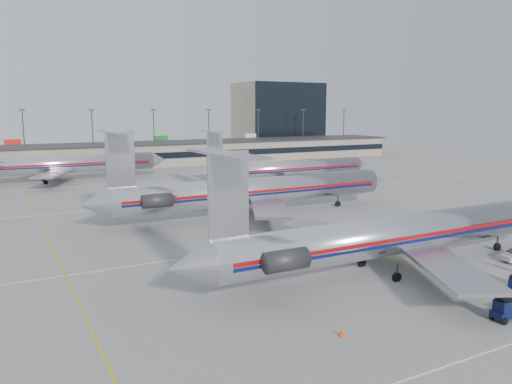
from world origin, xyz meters
TOP-DOWN VIEW (x-y plane):
  - ground at (0.00, 0.00)m, footprint 260.00×260.00m
  - apron_markings at (0.00, 10.00)m, footprint 160.00×0.15m
  - terminal at (0.00, 97.97)m, footprint 162.00×17.00m
  - light_mast_row at (0.00, 112.00)m, footprint 163.60×0.40m
  - distant_building at (62.00, 128.00)m, footprint 30.00×20.00m
  - jet_foreground at (-2.18, -3.02)m, footprint 46.18×27.19m
  - jet_second_row at (-2.92, 25.26)m, footprint 48.59×28.61m
  - jet_third_row at (17.03, 48.81)m, footprint 41.36×25.44m
  - jet_back_row at (-23.62, 75.15)m, footprint 46.68×28.71m
  - tug_left at (-3.33, -15.37)m, footprint 2.22×1.19m
  - cone_left at (-15.31, -11.93)m, footprint 0.52×0.52m

SIDE VIEW (x-z plane):
  - ground at x=0.00m, z-range 0.00..0.00m
  - apron_markings at x=0.00m, z-range 0.00..0.02m
  - cone_left at x=-15.31m, z-range 0.00..0.58m
  - tug_left at x=-3.33m, z-range -0.08..1.69m
  - terminal at x=0.00m, z-range 0.03..6.28m
  - jet_third_row at x=17.03m, z-range -2.37..8.94m
  - jet_foreground at x=-2.18m, z-range -2.54..9.55m
  - jet_second_row at x=-2.92m, z-range -2.67..10.05m
  - jet_back_row at x=-23.62m, z-range -2.68..10.09m
  - light_mast_row at x=0.00m, z-range 0.94..16.22m
  - distant_building at x=62.00m, z-range 0.00..25.00m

